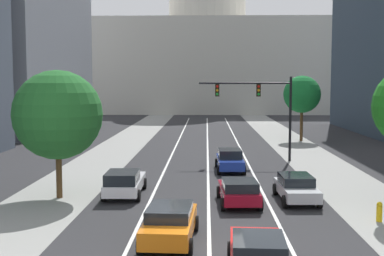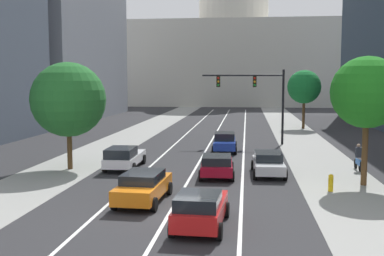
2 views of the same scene
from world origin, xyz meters
TOP-DOWN VIEW (x-y plane):
  - ground_plane at (0.00, 40.00)m, footprint 400.00×400.00m
  - sidewalk_left at (-8.44, 35.00)m, footprint 4.64×130.00m
  - sidewalk_right at (8.44, 35.00)m, footprint 4.64×130.00m
  - lane_stripe_left at (-3.06, 25.00)m, footprint 0.16×90.00m
  - lane_stripe_center at (0.00, 25.00)m, footprint 0.16×90.00m
  - lane_stripe_right at (3.06, 25.00)m, footprint 0.16×90.00m
  - capitol_building at (0.00, 90.37)m, footprint 51.56×24.73m
  - car_silver at (4.59, 8.88)m, footprint 2.04×4.34m
  - car_blue at (1.53, 17.96)m, footprint 2.03×4.49m
  - car_white at (-4.58, 9.75)m, footprint 2.09×4.77m
  - car_orange at (-1.53, 1.78)m, footprint 2.20×4.66m
  - car_red at (1.52, -1.81)m, footprint 2.11×4.25m
  - car_crimson at (1.54, 7.94)m, footprint 2.19×4.22m
  - traffic_signal_mast at (4.18, 22.46)m, footprint 7.23×0.39m
  - fire_hydrant at (7.60, 4.93)m, footprint 0.26×0.35m
  - street_tree_near_left at (-8.02, 9.27)m, footprint 4.76×4.76m
  - street_tree_far_right at (9.88, 36.54)m, footprint 3.90×3.90m

SIDE VIEW (x-z plane):
  - ground_plane at x=0.00m, z-range 0.00..0.00m
  - sidewalk_left at x=-8.44m, z-range 0.00..0.01m
  - sidewalk_right at x=8.44m, z-range 0.00..0.01m
  - lane_stripe_left at x=-3.06m, z-range 0.01..0.02m
  - lane_stripe_center at x=0.00m, z-range 0.01..0.02m
  - lane_stripe_right at x=3.06m, z-range 0.01..0.02m
  - fire_hydrant at x=7.60m, z-range 0.01..0.92m
  - car_crimson at x=1.54m, z-range 0.05..1.39m
  - car_silver at x=4.59m, z-range 0.05..1.41m
  - car_white at x=-4.58m, z-range 0.03..1.51m
  - car_orange at x=-1.53m, z-range 0.05..1.49m
  - car_red at x=1.52m, z-range 0.03..1.52m
  - car_blue at x=1.53m, z-range 0.02..1.53m
  - street_tree_near_left at x=-8.02m, z-range 1.04..7.90m
  - traffic_signal_mast at x=4.18m, z-range 1.42..8.04m
  - street_tree_far_right at x=9.88m, z-range 1.46..8.31m
  - capitol_building at x=0.00m, z-range -6.93..33.61m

